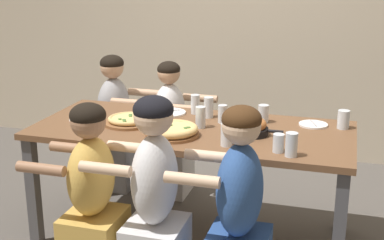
{
  "coord_description": "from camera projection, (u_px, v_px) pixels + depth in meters",
  "views": [
    {
      "loc": [
        0.94,
        -3.17,
        1.83
      ],
      "look_at": [
        0.0,
        0.0,
        0.84
      ],
      "focal_mm": 50.0,
      "sensor_mm": 36.0,
      "label": 1
    }
  ],
  "objects": [
    {
      "name": "ground_plane",
      "position": [
        192.0,
        236.0,
        3.69
      ],
      "size": [
        18.0,
        18.0,
        0.0
      ],
      "primitive_type": "plane",
      "color": "#514C47",
      "rests_on": "ground"
    },
    {
      "name": "dining_table",
      "position": [
        192.0,
        140.0,
        3.49
      ],
      "size": [
        2.05,
        0.9,
        0.79
      ],
      "color": "brown",
      "rests_on": "ground"
    },
    {
      "name": "pizza_board_main",
      "position": [
        172.0,
        130.0,
        3.29
      ],
      "size": [
        0.33,
        0.33,
        0.07
      ],
      "color": "brown",
      "rests_on": "dining_table"
    },
    {
      "name": "pizza_board_second",
      "position": [
        129.0,
        120.0,
        3.53
      ],
      "size": [
        0.33,
        0.33,
        0.05
      ],
      "color": "brown",
      "rests_on": "dining_table"
    },
    {
      "name": "skillet_bowl",
      "position": [
        252.0,
        127.0,
        3.3
      ],
      "size": [
        0.3,
        0.21,
        0.12
      ],
      "color": "black",
      "rests_on": "dining_table"
    },
    {
      "name": "empty_plate_a",
      "position": [
        86.0,
        120.0,
        3.6
      ],
      "size": [
        0.22,
        0.22,
        0.02
      ],
      "color": "white",
      "rests_on": "dining_table"
    },
    {
      "name": "empty_plate_b",
      "position": [
        313.0,
        125.0,
        3.5
      ],
      "size": [
        0.19,
        0.19,
        0.02
      ],
      "color": "white",
      "rests_on": "dining_table"
    },
    {
      "name": "empty_plate_c",
      "position": [
        169.0,
        112.0,
        3.78
      ],
      "size": [
        0.24,
        0.24,
        0.02
      ],
      "color": "white",
      "rests_on": "dining_table"
    },
    {
      "name": "drinking_glass_a",
      "position": [
        209.0,
        109.0,
        3.66
      ],
      "size": [
        0.07,
        0.07,
        0.14
      ],
      "color": "silver",
      "rests_on": "dining_table"
    },
    {
      "name": "drinking_glass_b",
      "position": [
        343.0,
        121.0,
        3.42
      ],
      "size": [
        0.08,
        0.08,
        0.12
      ],
      "color": "silver",
      "rests_on": "dining_table"
    },
    {
      "name": "drinking_glass_c",
      "position": [
        195.0,
        104.0,
        3.75
      ],
      "size": [
        0.06,
        0.06,
        0.14
      ],
      "color": "silver",
      "rests_on": "dining_table"
    },
    {
      "name": "drinking_glass_d",
      "position": [
        263.0,
        115.0,
        3.56
      ],
      "size": [
        0.07,
        0.07,
        0.12
      ],
      "color": "silver",
      "rests_on": "dining_table"
    },
    {
      "name": "drinking_glass_e",
      "position": [
        201.0,
        117.0,
        3.44
      ],
      "size": [
        0.07,
        0.07,
        0.14
      ],
      "color": "silver",
      "rests_on": "dining_table"
    },
    {
      "name": "drinking_glass_f",
      "position": [
        278.0,
        143.0,
        3.0
      ],
      "size": [
        0.06,
        0.06,
        0.11
      ],
      "color": "silver",
      "rests_on": "dining_table"
    },
    {
      "name": "drinking_glass_g",
      "position": [
        223.0,
        115.0,
        3.55
      ],
      "size": [
        0.06,
        0.06,
        0.12
      ],
      "color": "silver",
      "rests_on": "dining_table"
    },
    {
      "name": "drinking_glass_h",
      "position": [
        227.0,
        136.0,
        3.1
      ],
      "size": [
        0.07,
        0.07,
        0.13
      ],
      "color": "silver",
      "rests_on": "dining_table"
    },
    {
      "name": "drinking_glass_i",
      "position": [
        291.0,
        146.0,
        2.94
      ],
      "size": [
        0.07,
        0.07,
        0.14
      ],
      "color": "silver",
      "rests_on": "dining_table"
    },
    {
      "name": "diner_near_center",
      "position": [
        155.0,
        205.0,
        2.92
      ],
      "size": [
        0.51,
        0.4,
        1.16
      ],
      "rotation": [
        0.0,
        0.0,
        1.57
      ],
      "color": "silver",
      "rests_on": "ground"
    },
    {
      "name": "diner_far_left",
      "position": [
        115.0,
        128.0,
        4.39
      ],
      "size": [
        0.51,
        0.4,
        1.11
      ],
      "rotation": [
        0.0,
        0.0,
        -1.57
      ],
      "color": "#99999E",
      "rests_on": "ground"
    },
    {
      "name": "diner_far_midleft",
      "position": [
        170.0,
        135.0,
        4.27
      ],
      "size": [
        0.51,
        0.4,
        1.09
      ],
      "rotation": [
        0.0,
        0.0,
        -1.57
      ],
      "color": "silver",
      "rests_on": "ground"
    },
    {
      "name": "diner_near_midright",
      "position": [
        238.0,
        219.0,
        2.8
      ],
      "size": [
        0.51,
        0.4,
        1.14
      ],
      "rotation": [
        0.0,
        0.0,
        1.57
      ],
      "color": "#2D5193",
      "rests_on": "ground"
    },
    {
      "name": "diner_near_midleft",
      "position": [
        92.0,
        203.0,
        3.04
      ],
      "size": [
        0.51,
        0.4,
        1.09
      ],
      "rotation": [
        0.0,
        0.0,
        1.57
      ],
      "color": "gold",
      "rests_on": "ground"
    }
  ]
}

